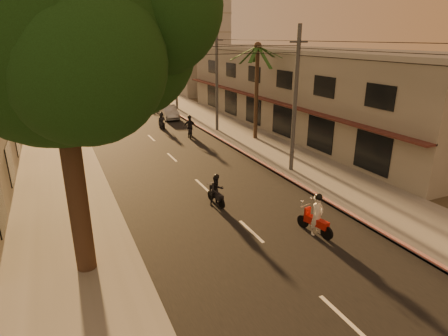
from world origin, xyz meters
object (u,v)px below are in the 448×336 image
at_px(scooter_red, 317,216).
at_px(scooter_mid_a, 217,191).
at_px(broadleaf_tree, 67,30).
at_px(scooter_far_c, 143,99).
at_px(scooter_mid_b, 190,127).
at_px(scooter_far_b, 157,106).
at_px(scooter_far_a, 162,121).
at_px(palm_tree, 258,52).
at_px(parked_car, 169,112).

distance_m(scooter_red, scooter_mid_a, 5.41).
bearing_deg(broadleaf_tree, scooter_far_c, 74.14).
distance_m(scooter_mid_a, scooter_mid_b, 14.06).
relative_size(scooter_far_b, scooter_far_c, 0.93).
distance_m(scooter_far_a, scooter_far_b, 8.47).
bearing_deg(scooter_far_b, scooter_far_c, 116.29).
bearing_deg(scooter_mid_a, scooter_red, -64.60).
bearing_deg(palm_tree, scooter_far_a, 130.97).
distance_m(broadleaf_tree, scooter_mid_b, 20.86).
relative_size(scooter_red, scooter_far_a, 1.20).
bearing_deg(broadleaf_tree, parked_car, 67.53).
bearing_deg(scooter_far_b, broadleaf_tree, -88.18).
xyz_separation_m(scooter_mid_a, scooter_far_b, (3.83, 26.09, -0.03)).
relative_size(palm_tree, parked_car, 1.89).
bearing_deg(scooter_mid_b, scooter_far_c, 107.37).
relative_size(palm_tree, scooter_red, 4.20).
xyz_separation_m(palm_tree, scooter_far_b, (-4.43, 15.39, -6.41)).
height_order(parked_car, scooter_far_c, scooter_far_c).
height_order(broadleaf_tree, scooter_mid_a, broadleaf_tree).
relative_size(scooter_mid_a, scooter_far_a, 1.07).
bearing_deg(broadleaf_tree, scooter_red, -9.33).
distance_m(scooter_mid_a, scooter_far_c, 31.26).
bearing_deg(scooter_red, scooter_far_b, 76.08).
bearing_deg(scooter_far_b, palm_tree, -52.93).
relative_size(broadleaf_tree, palm_tree, 1.48).
xyz_separation_m(parked_car, scooter_far_c, (-0.69, 9.05, 0.08)).
xyz_separation_m(scooter_red, scooter_mid_b, (0.66, 18.29, 0.02)).
height_order(broadleaf_tree, scooter_far_a, broadleaf_tree).
bearing_deg(scooter_red, parked_car, 75.28).
distance_m(palm_tree, scooter_red, 17.48).
relative_size(scooter_mid_b, parked_car, 0.45).
bearing_deg(broadleaf_tree, scooter_far_b, 70.80).
relative_size(palm_tree, scooter_mid_b, 4.21).
height_order(palm_tree, scooter_mid_b, palm_tree).
height_order(scooter_red, scooter_mid_b, same).
xyz_separation_m(palm_tree, scooter_mid_b, (-4.84, 2.94, -6.27)).
bearing_deg(parked_car, scooter_far_c, 99.54).
height_order(scooter_mid_a, scooter_far_b, scooter_mid_a).
xyz_separation_m(broadleaf_tree, scooter_mid_a, (6.35, 3.15, -7.71)).
distance_m(scooter_mid_b, scooter_far_b, 12.46).
bearing_deg(scooter_far_b, scooter_mid_a, -77.33).
relative_size(scooter_far_a, parked_car, 0.37).
distance_m(palm_tree, scooter_mid_a, 14.95).
bearing_deg(scooter_mid_b, scooter_red, -74.83).
xyz_separation_m(scooter_mid_a, scooter_mid_b, (3.41, 13.64, 0.12)).
height_order(palm_tree, scooter_red, palm_tree).
relative_size(scooter_mid_a, parked_car, 0.40).
distance_m(broadleaf_tree, palm_tree, 20.18).
relative_size(broadleaf_tree, scooter_far_a, 7.46).
bearing_deg(scooter_mid_a, scooter_mid_b, 70.70).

